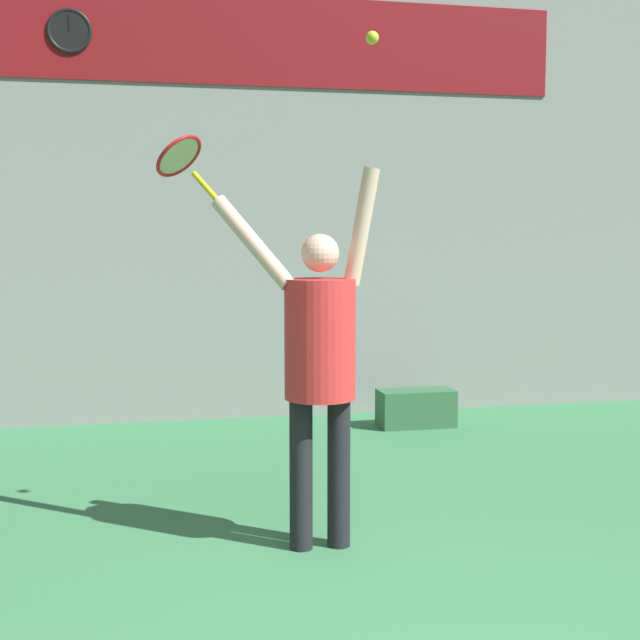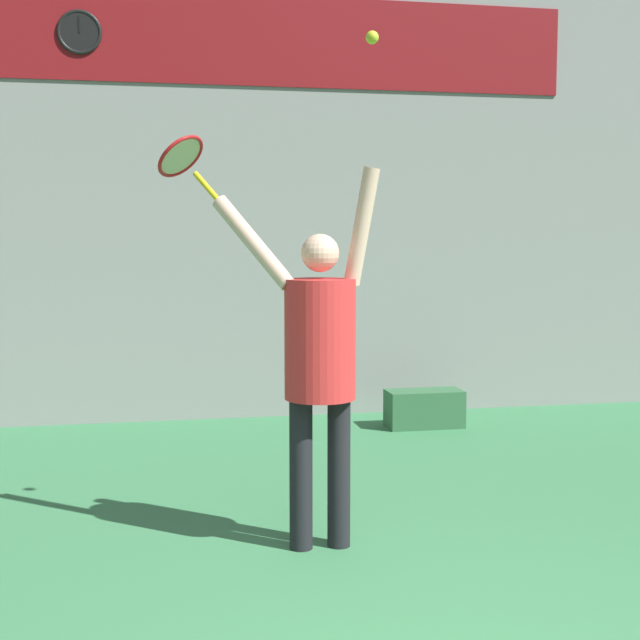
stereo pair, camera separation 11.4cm
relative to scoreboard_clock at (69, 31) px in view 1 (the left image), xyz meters
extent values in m
cube|color=gray|center=(1.59, 0.08, -1.07)|extent=(18.00, 0.10, 5.00)
cube|color=maroon|center=(1.59, 0.02, 0.00)|extent=(6.03, 0.02, 0.84)
cylinder|color=black|center=(0.00, 0.00, 0.00)|extent=(0.36, 0.02, 0.36)
torus|color=black|center=(0.00, 0.00, 0.00)|extent=(0.40, 0.04, 0.40)
cube|color=black|center=(0.00, -0.01, 0.06)|extent=(0.01, 0.01, 0.14)
cylinder|color=black|center=(1.37, -3.62, -3.14)|extent=(0.13, 0.13, 0.85)
cylinder|color=black|center=(1.59, -3.62, -3.14)|extent=(0.13, 0.13, 0.85)
cylinder|color=red|center=(1.48, -3.62, -2.38)|extent=(0.40, 0.40, 0.67)
sphere|color=beige|center=(1.48, -3.62, -1.90)|extent=(0.21, 0.21, 0.21)
cylinder|color=beige|center=(1.70, -3.66, -1.76)|extent=(0.22, 0.20, 0.65)
cylinder|color=beige|center=(1.12, -3.48, -1.84)|extent=(0.46, 0.40, 0.53)
cylinder|color=yellow|center=(0.89, -3.28, -1.53)|extent=(0.16, 0.15, 0.18)
torus|color=red|center=(0.75, -3.15, -1.35)|extent=(0.38, 0.39, 0.24)
cylinder|color=beige|center=(0.75, -3.15, -1.35)|extent=(0.32, 0.32, 0.20)
sphere|color=#CCDB2D|center=(1.74, -3.72, -0.76)|extent=(0.07, 0.07, 0.07)
cylinder|color=#D84C19|center=(3.06, -0.57, -3.43)|extent=(0.08, 0.08, 0.27)
cylinder|color=black|center=(3.06, -0.57, -3.28)|extent=(0.05, 0.05, 0.04)
cube|color=#33663F|center=(3.03, -0.70, -3.40)|extent=(0.70, 0.32, 0.34)
camera|label=1|loc=(0.41, -8.40, -1.80)|focal=50.00mm
camera|label=2|loc=(0.52, -8.43, -1.80)|focal=50.00mm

